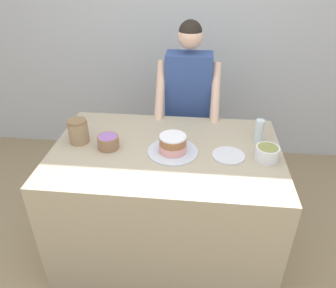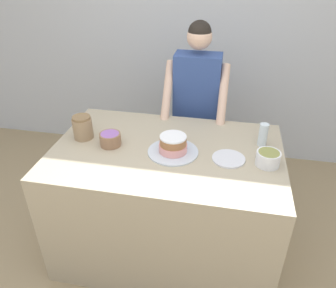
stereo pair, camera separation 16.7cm
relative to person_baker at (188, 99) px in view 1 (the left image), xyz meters
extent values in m
cube|color=silver|center=(-0.11, 0.82, 0.33)|extent=(10.00, 0.05, 2.60)
cube|color=tan|center=(-0.11, -0.71, -0.52)|extent=(1.53, 1.00, 0.91)
cylinder|color=#2D2D38|center=(-0.08, 0.01, -0.58)|extent=(0.11, 0.11, 0.77)
cylinder|color=#2D2D38|center=(0.08, 0.01, -0.58)|extent=(0.11, 0.11, 0.77)
cube|color=#334C8C|center=(0.00, 0.01, 0.09)|extent=(0.37, 0.20, 0.58)
cylinder|color=beige|center=(-0.22, -0.15, 0.09)|extent=(0.07, 0.37, 0.49)
cylinder|color=beige|center=(0.22, -0.15, 0.09)|extent=(0.07, 0.37, 0.49)
sphere|color=beige|center=(0.00, 0.01, 0.51)|extent=(0.19, 0.19, 0.19)
sphere|color=black|center=(0.00, 0.01, 0.54)|extent=(0.18, 0.18, 0.18)
cylinder|color=silver|center=(-0.06, -0.73, -0.06)|extent=(0.33, 0.33, 0.01)
cylinder|color=pink|center=(-0.06, -0.73, -0.03)|extent=(0.18, 0.18, 0.05)
cylinder|color=#9E663D|center=(-0.06, -0.73, 0.02)|extent=(0.17, 0.17, 0.05)
cylinder|color=white|center=(-0.06, -0.73, 0.05)|extent=(0.17, 0.17, 0.01)
cylinder|color=white|center=(0.54, -0.76, -0.02)|extent=(0.15, 0.15, 0.09)
cylinder|color=olive|center=(0.54, -0.76, 0.02)|extent=(0.13, 0.13, 0.01)
cylinder|color=#936B4C|center=(-0.49, -0.72, -0.02)|extent=(0.14, 0.14, 0.09)
cylinder|color=#9E66B7|center=(-0.49, -0.72, 0.02)|extent=(0.12, 0.12, 0.01)
cylinder|color=silver|center=(0.51, -0.52, 0.02)|extent=(0.06, 0.06, 0.16)
cylinder|color=silver|center=(0.30, -0.75, -0.06)|extent=(0.21, 0.21, 0.01)
cylinder|color=#9E7F5B|center=(-0.71, -0.67, 0.01)|extent=(0.14, 0.14, 0.15)
cylinder|color=olive|center=(-0.71, -0.67, 0.09)|extent=(0.12, 0.12, 0.02)
camera|label=1|loc=(0.10, -2.54, 1.10)|focal=35.00mm
camera|label=2|loc=(0.26, -2.52, 1.10)|focal=35.00mm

